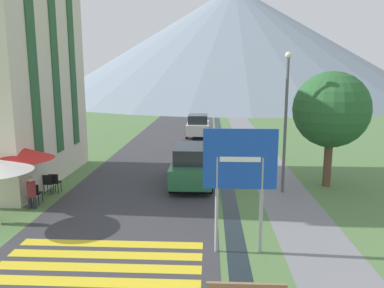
{
  "coord_description": "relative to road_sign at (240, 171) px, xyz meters",
  "views": [
    {
      "loc": [
        0.4,
        -5.11,
        4.96
      ],
      "look_at": [
        -0.33,
        10.0,
        2.18
      ],
      "focal_mm": 35.0,
      "sensor_mm": 36.0,
      "label": 1
    }
  ],
  "objects": [
    {
      "name": "ground_plane",
      "position": [
        -1.23,
        15.13,
        -2.39
      ],
      "size": [
        160.0,
        160.0,
        0.0
      ],
      "primitive_type": "plane",
      "color": "#517542"
    },
    {
      "name": "road",
      "position": [
        -3.73,
        25.13,
        -2.39
      ],
      "size": [
        6.4,
        60.0,
        0.01
      ],
      "color": "#38383D",
      "rests_on": "ground_plane"
    },
    {
      "name": "footpath",
      "position": [
        2.37,
        25.13,
        -2.39
      ],
      "size": [
        2.2,
        60.0,
        0.01
      ],
      "color": "slate",
      "rests_on": "ground_plane"
    },
    {
      "name": "drainage_channel",
      "position": [
        -0.03,
        25.13,
        -2.39
      ],
      "size": [
        0.6,
        60.0,
        0.0
      ],
      "color": "black",
      "rests_on": "ground_plane"
    },
    {
      "name": "crosswalk_marking",
      "position": [
        -3.73,
        -0.72,
        -2.39
      ],
      "size": [
        5.44,
        2.54,
        0.01
      ],
      "color": "yellow",
      "rests_on": "ground_plane"
    },
    {
      "name": "mountain_distant",
      "position": [
        4.11,
        73.37,
        9.31
      ],
      "size": [
        78.45,
        78.45,
        23.41
      ],
      "color": "gray",
      "rests_on": "ground_plane"
    },
    {
      "name": "road_sign",
      "position": [
        0.0,
        0.0,
        0.0
      ],
      "size": [
        2.02,
        0.11,
        3.55
      ],
      "color": "#9E9EA3",
      "rests_on": "ground_plane"
    },
    {
      "name": "parked_car_near",
      "position": [
        -1.63,
        6.72,
        -1.48
      ],
      "size": [
        1.9,
        4.42,
        1.82
      ],
      "color": "#28663D",
      "rests_on": "ground_plane"
    },
    {
      "name": "parked_car_far",
      "position": [
        -1.8,
        20.37,
        -1.48
      ],
      "size": [
        1.89,
        4.06,
        1.82
      ],
      "color": "silver",
      "rests_on": "ground_plane"
    },
    {
      "name": "cafe_chair_middle",
      "position": [
        -7.57,
        3.56,
        -1.88
      ],
      "size": [
        0.4,
        0.4,
        0.85
      ],
      "rotation": [
        0.0,
        0.0,
        0.26
      ],
      "color": "black",
      "rests_on": "ground_plane"
    },
    {
      "name": "cafe_chair_far_right",
      "position": [
        -7.43,
        5.11,
        -1.88
      ],
      "size": [
        0.4,
        0.4,
        0.85
      ],
      "rotation": [
        0.0,
        0.0,
        -0.49
      ],
      "color": "black",
      "rests_on": "ground_plane"
    },
    {
      "name": "cafe_chair_far_left",
      "position": [
        -7.63,
        4.96,
        -1.88
      ],
      "size": [
        0.4,
        0.4,
        0.85
      ],
      "rotation": [
        0.0,
        0.0,
        0.06
      ],
      "color": "black",
      "rests_on": "ground_plane"
    },
    {
      "name": "cafe_umbrella_middle_red",
      "position": [
        -8.05,
        3.73,
        -0.37
      ],
      "size": [
        2.41,
        2.41,
        2.25
      ],
      "color": "#B7B2A8",
      "rests_on": "ground_plane"
    },
    {
      "name": "person_seated_near",
      "position": [
        -7.51,
        3.2,
        -1.71
      ],
      "size": [
        0.32,
        0.32,
        1.24
      ],
      "color": "#282833",
      "rests_on": "ground_plane"
    },
    {
      "name": "streetlamp",
      "position": [
        2.32,
        5.67,
        1.05
      ],
      "size": [
        0.28,
        0.28,
        5.9
      ],
      "color": "#515156",
      "rests_on": "ground_plane"
    },
    {
      "name": "tree_by_path",
      "position": [
        4.49,
        6.71,
        1.08
      ],
      "size": [
        3.34,
        3.34,
        5.16
      ],
      "color": "brown",
      "rests_on": "ground_plane"
    }
  ]
}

